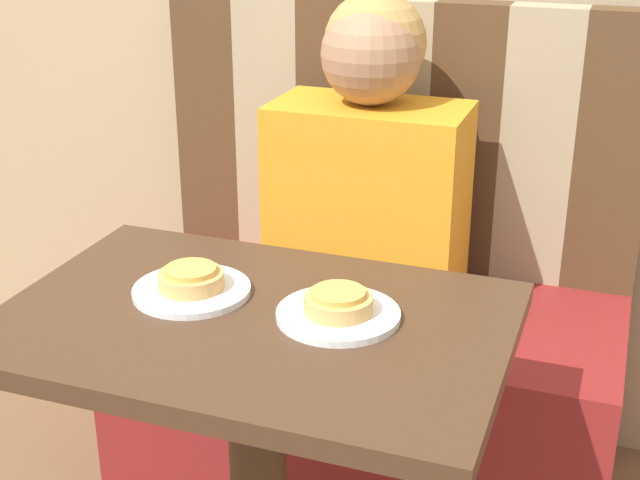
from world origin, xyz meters
TOP-DOWN VIEW (x-y plane):
  - booth_seat at (0.00, 0.64)m, footprint 1.18×0.58m
  - booth_backrest at (0.00, 0.88)m, footprint 1.18×0.08m
  - dining_table at (0.00, 0.00)m, footprint 0.83×0.56m
  - person at (0.00, 0.64)m, footprint 0.43×0.26m
  - plate_left at (-0.13, 0.04)m, footprint 0.20×0.20m
  - plate_right at (0.13, 0.04)m, footprint 0.20×0.20m
  - pizza_left at (-0.13, 0.04)m, footprint 0.11×0.11m
  - pizza_right at (0.13, 0.04)m, footprint 0.11×0.11m

SIDE VIEW (x-z plane):
  - booth_seat at x=0.00m, z-range 0.00..0.49m
  - dining_table at x=0.00m, z-range 0.24..0.99m
  - plate_left at x=-0.13m, z-range 0.75..0.76m
  - plate_right at x=0.13m, z-range 0.75..0.76m
  - pizza_left at x=-0.13m, z-range 0.76..0.79m
  - pizza_right at x=0.13m, z-range 0.76..0.79m
  - booth_backrest at x=0.00m, z-range 0.49..1.14m
  - person at x=0.00m, z-range 0.48..1.17m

